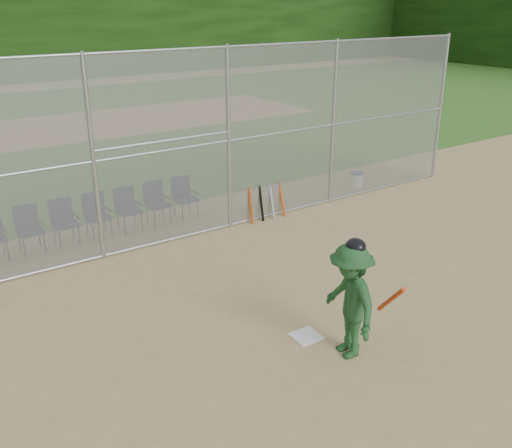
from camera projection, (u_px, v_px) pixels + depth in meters
ground at (349, 341)px, 8.68m from camera, size 100.00×100.00×0.00m
grass_strip at (34, 131)px, 22.48m from camera, size 100.00×100.00×0.00m
dirt_patch_far at (34, 131)px, 22.48m from camera, size 24.00×24.00×0.00m
backstop_fence at (187, 144)px, 11.75m from camera, size 16.09×0.09×4.00m
home_plate at (306, 336)px, 8.78m from camera, size 0.43×0.43×0.02m
batter_at_plate at (350, 300)px, 8.06m from camera, size 0.97×1.33×1.82m
water_cooler at (356, 180)px, 15.68m from camera, size 0.35×0.35×0.44m
spare_bats at (266, 202)px, 13.36m from camera, size 0.96×0.28×0.85m
chair_3 at (30, 230)px, 11.56m from camera, size 0.54×0.52×0.96m
chair_4 at (65, 223)px, 11.93m from camera, size 0.54×0.52×0.96m
chair_5 at (98, 216)px, 12.31m from camera, size 0.54×0.52×0.96m
chair_6 at (129, 210)px, 12.68m from camera, size 0.54×0.52×0.96m
chair_7 at (158, 204)px, 13.05m from camera, size 0.54×0.52×0.96m
chair_8 at (186, 198)px, 13.43m from camera, size 0.54×0.52×0.96m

